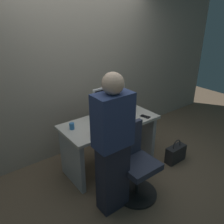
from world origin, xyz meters
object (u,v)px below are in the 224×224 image
object	(u,v)px
keyboard	(112,122)
handbag	(176,153)
desk	(110,135)
cup_near_keyboard	(94,131)
person_at_desk	(113,146)
cup_by_monitor	(72,126)
book_stack	(126,106)
mouse	(128,116)
cell_phone	(145,117)
office_chair	(135,165)
monitor	(110,100)

from	to	relation	value
keyboard	handbag	bearing A→B (deg)	-30.99
desk	cup_near_keyboard	size ratio (longest dim) A/B	14.56
desk	person_at_desk	size ratio (longest dim) A/B	0.84
cup_by_monitor	book_stack	xyz separation A→B (m)	(0.93, 0.01, 0.04)
mouse	book_stack	xyz separation A→B (m)	(0.10, 0.16, 0.07)
cup_by_monitor	cell_phone	world-z (taller)	cup_by_monitor
office_chair	cup_near_keyboard	size ratio (longest dim) A/B	9.94
person_at_desk	cup_by_monitor	world-z (taller)	person_at_desk
office_chair	keyboard	distance (m)	0.68
person_at_desk	keyboard	size ratio (longest dim) A/B	3.81
cell_phone	handbag	distance (m)	0.79
mouse	handbag	world-z (taller)	mouse
person_at_desk	handbag	size ratio (longest dim) A/B	4.34
monitor	mouse	size ratio (longest dim) A/B	5.40
cell_phone	person_at_desk	bearing A→B (deg)	-169.05
book_stack	handbag	distance (m)	1.06
mouse	book_stack	distance (m)	0.20
handbag	mouse	bearing A→B (deg)	138.95
cup_near_keyboard	mouse	bearing A→B (deg)	10.56
book_stack	keyboard	bearing A→B (deg)	-157.26
mouse	cup_near_keyboard	distance (m)	0.69
person_at_desk	keyboard	distance (m)	0.75
mouse	cup_by_monitor	size ratio (longest dim) A/B	1.19
cup_near_keyboard	handbag	world-z (taller)	cup_near_keyboard
office_chair	cup_by_monitor	world-z (taller)	office_chair
office_chair	handbag	distance (m)	1.01
cell_phone	handbag	size ratio (longest dim) A/B	0.38
cup_by_monitor	handbag	size ratio (longest dim) A/B	0.22
office_chair	monitor	size ratio (longest dim) A/B	1.74
person_at_desk	monitor	bearing A→B (deg)	55.33
cup_by_monitor	cell_phone	size ratio (longest dim) A/B	0.58
mouse	person_at_desk	bearing A→B (deg)	-140.63
mouse	cup_near_keyboard	xyz separation A→B (m)	(-0.67, -0.13, 0.03)
cup_by_monitor	handbag	distance (m)	1.67
office_chair	cup_by_monitor	distance (m)	0.94
cup_by_monitor	cell_phone	distance (m)	1.07
cup_by_monitor	cell_phone	bearing A→B (deg)	-16.99
keyboard	mouse	world-z (taller)	mouse
cell_phone	mouse	bearing A→B (deg)	126.55
keyboard	mouse	distance (m)	0.30
cup_by_monitor	office_chair	bearing A→B (deg)	-59.69
cell_phone	handbag	world-z (taller)	cell_phone
cup_near_keyboard	cell_phone	size ratio (longest dim) A/B	0.66
desk	cup_near_keyboard	xyz separation A→B (m)	(-0.39, -0.18, 0.28)
desk	mouse	size ratio (longest dim) A/B	13.77
monitor	book_stack	distance (m)	0.35
keyboard	cup_near_keyboard	world-z (taller)	cup_near_keyboard
keyboard	cup_near_keyboard	bearing A→B (deg)	-163.77
office_chair	cup_by_monitor	xyz separation A→B (m)	(-0.44, 0.75, 0.36)
monitor	keyboard	xyz separation A→B (m)	(-0.10, -0.18, -0.25)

